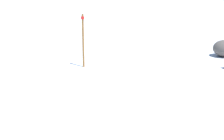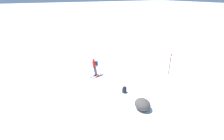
{
  "view_description": "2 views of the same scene",
  "coord_description": "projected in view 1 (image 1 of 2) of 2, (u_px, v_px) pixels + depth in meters",
  "views": [
    {
      "loc": [
        -7.95,
        2.8,
        3.07
      ],
      "look_at": [
        0.98,
        4.69,
        0.7
      ],
      "focal_mm": 50.0,
      "sensor_mm": 36.0,
      "label": 1
    },
    {
      "loc": [
        14.89,
        -5.95,
        7.3
      ],
      "look_at": [
        1.92,
        1.18,
        0.79
      ],
      "focal_mm": 28.0,
      "sensor_mm": 36.0,
      "label": 2
    }
  ],
  "objects": [
    {
      "name": "trail_marker",
      "position": [
        83.0,
        38.0,
        12.41
      ],
      "size": [
        0.13,
        0.13,
        2.13
      ],
      "color": "brown",
      "rests_on": "ground"
    },
    {
      "name": "exposed_boulder_0",
      "position": [
        224.0,
        48.0,
        14.58
      ],
      "size": [
        1.19,
        1.01,
        0.77
      ],
      "primitive_type": "ellipsoid",
      "color": "#4C4742",
      "rests_on": "ground"
    }
  ]
}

